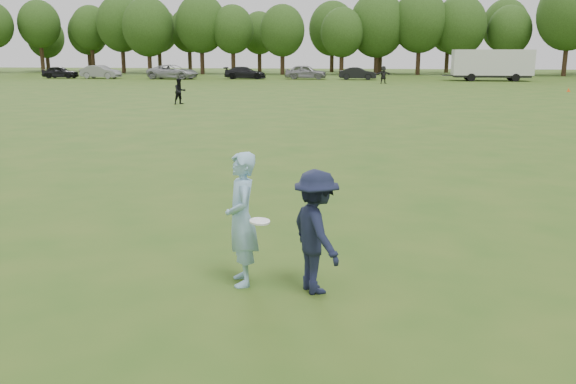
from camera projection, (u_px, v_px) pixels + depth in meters
name	position (u px, v px, depth m)	size (l,w,h in m)	color
ground	(220.00, 289.00, 8.25)	(200.00, 200.00, 0.00)	#2D5217
thrower	(242.00, 219.00, 8.26)	(0.67, 0.44, 1.84)	#8DBCDA
defender	(316.00, 232.00, 8.00)	(1.07, 0.61, 1.65)	#171B33
player_far_a	(180.00, 91.00, 36.05)	(0.75, 0.58, 1.54)	black
player_far_d	(383.00, 75.00, 58.40)	(1.55, 0.49, 1.67)	black
car_a	(60.00, 72.00, 69.37)	(1.61, 4.00, 1.36)	black
car_b	(101.00, 72.00, 68.57)	(1.57, 4.51, 1.49)	gray
car_c	(173.00, 72.00, 67.50)	(2.58, 5.60, 1.56)	#9D9EA1
car_d	(245.00, 73.00, 67.67)	(1.88, 4.62, 1.34)	black
car_e	(306.00, 72.00, 67.10)	(1.84, 4.58, 1.56)	gray
car_f	(358.00, 74.00, 65.92)	(1.40, 4.01, 1.32)	black
field_cone	(569.00, 90.00, 46.99)	(0.28, 0.28, 0.30)	#E4470C
disc_in_play	(260.00, 221.00, 7.91)	(0.30, 0.30, 0.06)	white
cargo_trailer	(492.00, 64.00, 63.12)	(9.00, 2.75, 3.20)	silver
treeline	(377.00, 26.00, 80.73)	(130.35, 18.39, 11.74)	#332114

